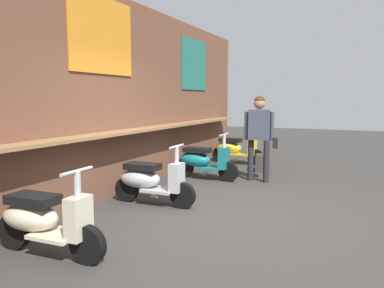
{
  "coord_description": "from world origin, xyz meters",
  "views": [
    {
      "loc": [
        -4.93,
        -2.0,
        1.67
      ],
      "look_at": [
        2.13,
        1.32,
        0.72
      ],
      "focal_mm": 34.97,
      "sensor_mm": 36.0,
      "label": 1
    }
  ],
  "objects_px": {
    "shopper_with_handbag": "(260,129)",
    "scooter_teal": "(202,160)",
    "scooter_silver": "(149,180)",
    "scooter_yellow": "(235,148)",
    "scooter_cream": "(43,220)",
    "merchandise_crate": "(263,163)"
  },
  "relations": [
    {
      "from": "scooter_teal",
      "to": "merchandise_crate",
      "type": "distance_m",
      "value": 1.63
    },
    {
      "from": "scooter_silver",
      "to": "scooter_yellow",
      "type": "bearing_deg",
      "value": 88.01
    },
    {
      "from": "merchandise_crate",
      "to": "shopper_with_handbag",
      "type": "bearing_deg",
      "value": -169.39
    },
    {
      "from": "shopper_with_handbag",
      "to": "scooter_teal",
      "type": "bearing_deg",
      "value": 90.69
    },
    {
      "from": "scooter_silver",
      "to": "shopper_with_handbag",
      "type": "xyz_separation_m",
      "value": [
        2.36,
        -1.14,
        0.67
      ]
    },
    {
      "from": "scooter_cream",
      "to": "shopper_with_handbag",
      "type": "xyz_separation_m",
      "value": [
        4.51,
        -1.14,
        0.67
      ]
    },
    {
      "from": "scooter_teal",
      "to": "scooter_yellow",
      "type": "bearing_deg",
      "value": 91.1
    },
    {
      "from": "scooter_cream",
      "to": "shopper_with_handbag",
      "type": "bearing_deg",
      "value": 73.48
    },
    {
      "from": "shopper_with_handbag",
      "to": "merchandise_crate",
      "type": "distance_m",
      "value": 1.37
    },
    {
      "from": "scooter_yellow",
      "to": "shopper_with_handbag",
      "type": "relative_size",
      "value": 0.82
    },
    {
      "from": "scooter_cream",
      "to": "scooter_yellow",
      "type": "distance_m",
      "value": 6.33
    },
    {
      "from": "scooter_yellow",
      "to": "merchandise_crate",
      "type": "relative_size",
      "value": 3.57
    },
    {
      "from": "scooter_teal",
      "to": "shopper_with_handbag",
      "type": "height_order",
      "value": "shopper_with_handbag"
    },
    {
      "from": "scooter_silver",
      "to": "scooter_teal",
      "type": "xyz_separation_m",
      "value": [
        2.09,
        0.0,
        0.0
      ]
    },
    {
      "from": "scooter_yellow",
      "to": "merchandise_crate",
      "type": "bearing_deg",
      "value": -34.77
    },
    {
      "from": "scooter_cream",
      "to": "scooter_silver",
      "type": "relative_size",
      "value": 1.0
    },
    {
      "from": "scooter_silver",
      "to": "merchandise_crate",
      "type": "xyz_separation_m",
      "value": [
        3.42,
        -0.94,
        -0.19
      ]
    },
    {
      "from": "scooter_silver",
      "to": "scooter_teal",
      "type": "bearing_deg",
      "value": 88.01
    },
    {
      "from": "scooter_teal",
      "to": "merchandise_crate",
      "type": "relative_size",
      "value": 3.56
    },
    {
      "from": "scooter_cream",
      "to": "scooter_teal",
      "type": "height_order",
      "value": "same"
    },
    {
      "from": "scooter_silver",
      "to": "scooter_yellow",
      "type": "relative_size",
      "value": 1.0
    },
    {
      "from": "scooter_cream",
      "to": "scooter_yellow",
      "type": "height_order",
      "value": "same"
    }
  ]
}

